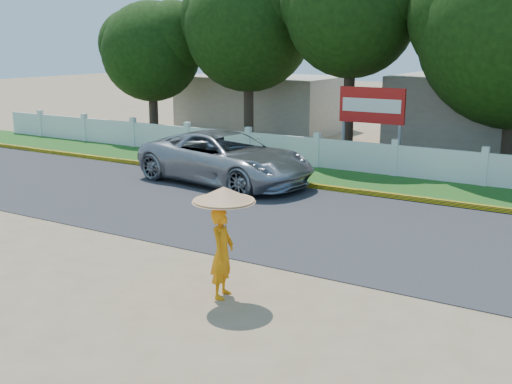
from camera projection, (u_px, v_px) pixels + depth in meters
ground at (205, 273)px, 13.03m from camera, size 120.00×120.00×0.00m
road at (306, 221)px, 16.76m from camera, size 60.00×7.00×0.02m
grass_verge at (379, 184)px, 21.11m from camera, size 60.00×3.50×0.03m
curb at (359, 192)px, 19.69m from camera, size 40.00×0.18×0.16m
fence at (395, 161)px, 22.19m from camera, size 40.00×0.10×1.10m
building_far at (263, 103)px, 33.55m from camera, size 8.00×5.00×2.80m
vehicle at (226, 158)px, 21.03m from camera, size 6.48×3.68×1.71m
monk_with_parasol at (223, 226)px, 11.55m from camera, size 1.15×1.15×2.09m
billboard at (372, 110)px, 23.42m from camera, size 2.50×0.13×2.95m
tree_row at (484, 25)px, 22.88m from camera, size 33.74×7.63×8.76m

